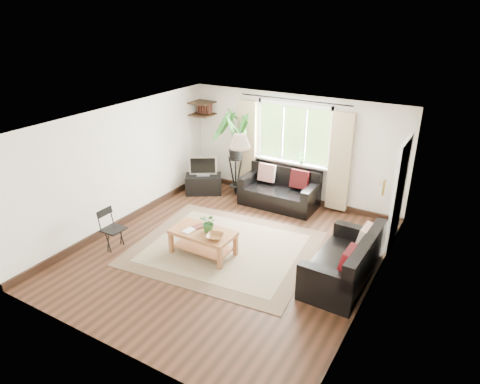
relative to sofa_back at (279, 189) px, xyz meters
The scene contains 24 objects.
floor 2.31m from the sofa_back, 87.67° to the right, with size 5.50×5.50×0.00m, color black.
ceiling 3.03m from the sofa_back, 87.67° to the right, with size 5.50×5.50×0.00m, color white.
wall_back 0.94m from the sofa_back, 79.03° to the left, with size 5.00×0.02×2.40m, color white.
wall_front 5.09m from the sofa_back, 88.95° to the right, with size 5.00×0.02×2.40m, color white.
wall_left 3.41m from the sofa_back, 136.65° to the right, with size 0.02×5.50×2.40m, color white.
wall_right 3.54m from the sofa_back, 41.25° to the right, with size 0.02×5.50×2.40m, color white.
rug 2.22m from the sofa_back, 91.50° to the right, with size 3.16×2.71×0.02m, color #C2B896.
window 1.24m from the sofa_back, 78.06° to the left, with size 2.50×0.16×2.16m, color white, non-canonical shape.
door 2.70m from the sofa_back, 12.61° to the right, with size 0.06×0.96×2.06m, color silver.
corner_shelf 2.64m from the sofa_back, behind, with size 0.50×0.50×0.34m, color black, non-canonical shape.
pendant_lamp 2.50m from the sofa_back, 87.18° to the right, with size 0.36×0.36×0.54m, color beige, non-canonical shape.
wall_sconce 3.47m from the sofa_back, 38.03° to the right, with size 0.12×0.12×0.28m, color beige, non-canonical shape.
sofa_back is the anchor object (origin of this frame).
sofa_right 2.95m from the sofa_back, 44.43° to the right, with size 0.85×1.71×0.80m, color black, non-canonical shape.
coffee_table 2.55m from the sofa_back, 96.36° to the right, with size 1.14×0.62×0.46m, color #985C32, non-canonical shape.
table_plant 2.50m from the sofa_back, 94.12° to the right, with size 0.31×0.27×0.34m, color #2F6729.
bowl 2.64m from the sofa_back, 88.97° to the right, with size 0.30×0.30×0.07m, color brown.
book_a 2.70m from the sofa_back, 102.26° to the right, with size 0.16×0.22×0.02m, color white.
book_b 2.46m from the sofa_back, 101.94° to the right, with size 0.16×0.22×0.02m, color brown.
tv_stand 1.87m from the sofa_back, behind, with size 0.83×0.47×0.45m, color black.
tv 1.88m from the sofa_back, behind, with size 0.64×0.21×0.49m, color #A5A5AA, non-canonical shape.
palm_stand 1.28m from the sofa_back, behind, with size 0.77×0.77×1.98m, color black, non-canonical shape.
folding_chair 3.65m from the sofa_back, 119.37° to the right, with size 0.39×0.39×0.76m, color black, non-canonical shape.
sill_plant 0.83m from the sofa_back, 46.19° to the left, with size 0.14×0.10×0.27m, color #2D6023.
Camera 1 is at (3.52, -5.63, 4.11)m, focal length 32.00 mm.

